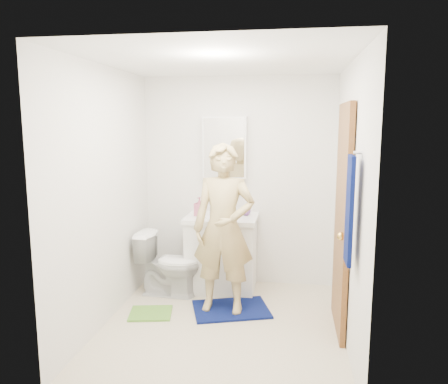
{
  "coord_description": "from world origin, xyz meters",
  "views": [
    {
      "loc": [
        0.6,
        -3.78,
        1.88
      ],
      "look_at": [
        -0.02,
        0.25,
        1.23
      ],
      "focal_mm": 35.0,
      "sensor_mm": 36.0,
      "label": 1
    }
  ],
  "objects_px": {
    "towel": "(349,210)",
    "soap_dispenser": "(199,206)",
    "vanity_cabinet": "(222,255)",
    "man": "(224,229)",
    "toothbrush_cup": "(246,212)",
    "medicine_cabinet": "(225,147)",
    "toilet": "(169,264)"
  },
  "relations": [
    {
      "from": "toilet",
      "to": "soap_dispenser",
      "type": "bearing_deg",
      "value": -49.58
    },
    {
      "from": "vanity_cabinet",
      "to": "soap_dispenser",
      "type": "distance_m",
      "value": 0.61
    },
    {
      "from": "vanity_cabinet",
      "to": "towel",
      "type": "xyz_separation_m",
      "value": [
        1.18,
        -1.48,
        0.85
      ]
    },
    {
      "from": "vanity_cabinet",
      "to": "toothbrush_cup",
      "type": "relative_size",
      "value": 7.37
    },
    {
      "from": "medicine_cabinet",
      "to": "man",
      "type": "bearing_deg",
      "value": -82.01
    },
    {
      "from": "vanity_cabinet",
      "to": "man",
      "type": "xyz_separation_m",
      "value": [
        0.11,
        -0.59,
        0.46
      ]
    },
    {
      "from": "towel",
      "to": "soap_dispenser",
      "type": "xyz_separation_m",
      "value": [
        -1.43,
        1.46,
        -0.29
      ]
    },
    {
      "from": "vanity_cabinet",
      "to": "toothbrush_cup",
      "type": "bearing_deg",
      "value": 16.6
    },
    {
      "from": "man",
      "to": "toothbrush_cup",
      "type": "bearing_deg",
      "value": 79.68
    },
    {
      "from": "toothbrush_cup",
      "to": "soap_dispenser",
      "type": "bearing_deg",
      "value": -168.55
    },
    {
      "from": "medicine_cabinet",
      "to": "man",
      "type": "xyz_separation_m",
      "value": [
        0.11,
        -0.82,
        -0.74
      ]
    },
    {
      "from": "vanity_cabinet",
      "to": "medicine_cabinet",
      "type": "relative_size",
      "value": 1.14
    },
    {
      "from": "medicine_cabinet",
      "to": "soap_dispenser",
      "type": "height_order",
      "value": "medicine_cabinet"
    },
    {
      "from": "towel",
      "to": "toothbrush_cup",
      "type": "relative_size",
      "value": 7.37
    },
    {
      "from": "vanity_cabinet",
      "to": "man",
      "type": "height_order",
      "value": "man"
    },
    {
      "from": "towel",
      "to": "man",
      "type": "bearing_deg",
      "value": 140.09
    },
    {
      "from": "toothbrush_cup",
      "to": "medicine_cabinet",
      "type": "bearing_deg",
      "value": 150.81
    },
    {
      "from": "soap_dispenser",
      "to": "towel",
      "type": "bearing_deg",
      "value": -45.66
    },
    {
      "from": "toilet",
      "to": "man",
      "type": "distance_m",
      "value": 0.9
    },
    {
      "from": "toothbrush_cup",
      "to": "vanity_cabinet",
      "type": "bearing_deg",
      "value": -163.4
    },
    {
      "from": "medicine_cabinet",
      "to": "toilet",
      "type": "bearing_deg",
      "value": -139.02
    },
    {
      "from": "man",
      "to": "soap_dispenser",
      "type": "bearing_deg",
      "value": 124.49
    },
    {
      "from": "vanity_cabinet",
      "to": "towel",
      "type": "bearing_deg",
      "value": -51.53
    },
    {
      "from": "vanity_cabinet",
      "to": "soap_dispenser",
      "type": "xyz_separation_m",
      "value": [
        -0.25,
        -0.02,
        0.56
      ]
    },
    {
      "from": "toilet",
      "to": "man",
      "type": "relative_size",
      "value": 0.42
    },
    {
      "from": "toothbrush_cup",
      "to": "man",
      "type": "height_order",
      "value": "man"
    },
    {
      "from": "medicine_cabinet",
      "to": "towel",
      "type": "xyz_separation_m",
      "value": [
        1.18,
        -1.71,
        -0.35
      ]
    },
    {
      "from": "medicine_cabinet",
      "to": "toothbrush_cup",
      "type": "relative_size",
      "value": 6.45
    },
    {
      "from": "vanity_cabinet",
      "to": "towel",
      "type": "height_order",
      "value": "towel"
    },
    {
      "from": "toothbrush_cup",
      "to": "man",
      "type": "relative_size",
      "value": 0.07
    },
    {
      "from": "towel",
      "to": "toothbrush_cup",
      "type": "distance_m",
      "value": 1.85
    },
    {
      "from": "medicine_cabinet",
      "to": "toilet",
      "type": "xyz_separation_m",
      "value": [
        -0.55,
        -0.47,
        -1.25
      ]
    }
  ]
}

